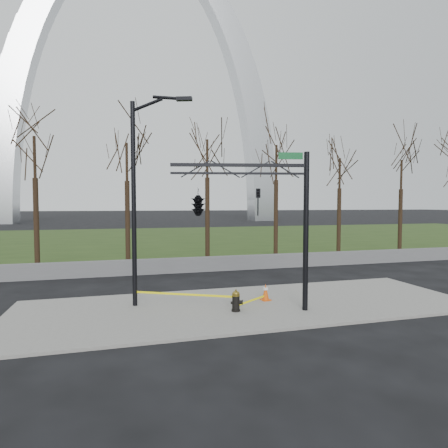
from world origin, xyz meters
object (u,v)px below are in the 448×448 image
object	(u,v)px
fire_hydrant	(236,301)
traffic_cone	(266,292)
street_light	(139,188)
traffic_signal_mast	(219,202)

from	to	relation	value
fire_hydrant	traffic_cone	size ratio (longest dim) A/B	1.18
fire_hydrant	street_light	size ratio (longest dim) A/B	0.10
street_light	traffic_signal_mast	bearing A→B (deg)	-9.77
street_light	traffic_signal_mast	size ratio (longest dim) A/B	1.37
fire_hydrant	street_light	xyz separation A→B (m)	(-3.39, 1.73, 4.22)
fire_hydrant	traffic_cone	world-z (taller)	fire_hydrant
traffic_cone	traffic_signal_mast	size ratio (longest dim) A/B	0.12
traffic_cone	street_light	size ratio (longest dim) A/B	0.08
fire_hydrant	street_light	bearing A→B (deg)	171.28
traffic_cone	traffic_signal_mast	bearing A→B (deg)	-155.70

